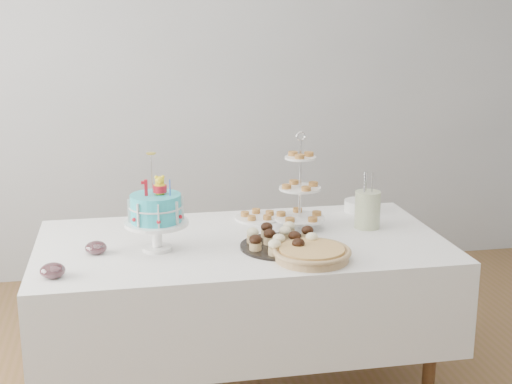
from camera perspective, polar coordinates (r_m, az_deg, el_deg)
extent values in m
cube|color=#9DA0A2|center=(4.92, -4.58, 8.73)|extent=(5.00, 0.04, 2.70)
cube|color=#9DA0A2|center=(1.13, 19.29, -11.69)|extent=(5.00, 0.04, 2.70)
cube|color=silver|center=(3.46, -1.13, -7.42)|extent=(1.92, 1.02, 0.45)
cylinder|color=#523A1C|center=(3.19, -15.06, -14.16)|extent=(0.06, 0.06, 0.67)
cylinder|color=#523A1C|center=(3.46, 13.80, -11.73)|extent=(0.06, 0.06, 0.67)
cylinder|color=#523A1C|center=(3.85, -14.34, -8.94)|extent=(0.06, 0.06, 0.67)
cylinder|color=#523A1C|center=(4.08, 9.50, -7.35)|extent=(0.06, 0.06, 0.67)
cylinder|color=#30C4D1|center=(3.23, -8.01, -1.27)|extent=(0.23, 0.23, 0.12)
torus|color=silver|center=(3.22, -8.01, -1.16)|extent=(0.24, 0.24, 0.01)
cube|color=red|center=(3.19, -8.80, 0.34)|extent=(0.02, 0.02, 0.07)
cylinder|color=blue|center=(3.18, -6.90, 0.36)|extent=(0.01, 0.01, 0.07)
cylinder|color=silver|center=(3.22, -8.34, 1.44)|extent=(0.00, 0.00, 0.18)
cylinder|color=#FAE145|center=(3.20, -8.40, 3.07)|extent=(0.05, 0.05, 0.01)
cylinder|color=black|center=(3.29, 2.08, -4.36)|extent=(0.39, 0.39, 0.01)
ellipsoid|color=black|center=(3.25, 0.80, -3.51)|extent=(0.06, 0.06, 0.04)
ellipsoid|color=#F0E7BA|center=(3.29, 3.37, -3.35)|extent=(0.06, 0.06, 0.04)
cylinder|color=tan|center=(3.13, 4.48, -5.08)|extent=(0.32, 0.32, 0.04)
cylinder|color=#BE854A|center=(3.12, 4.49, -4.66)|extent=(0.29, 0.29, 0.02)
torus|color=tan|center=(3.13, 4.49, -4.74)|extent=(0.35, 0.35, 0.02)
cylinder|color=silver|center=(3.51, 3.54, 0.59)|extent=(0.01, 0.01, 0.45)
cylinder|color=white|center=(3.56, 3.50, -2.10)|extent=(0.25, 0.25, 0.01)
cylinder|color=white|center=(3.52, 3.54, 0.30)|extent=(0.21, 0.21, 0.01)
cylinder|color=white|center=(3.48, 3.58, 2.75)|extent=(0.15, 0.15, 0.01)
torus|color=silver|center=(3.46, 3.60, 4.48)|extent=(0.05, 0.01, 0.05)
cylinder|color=white|center=(3.89, 8.26, -1.10)|extent=(0.16, 0.16, 0.06)
cylinder|color=white|center=(3.72, 0.16, -2.08)|extent=(0.24, 0.24, 0.01)
ellipsoid|color=silver|center=(3.04, -15.96, -6.06)|extent=(0.10, 0.10, 0.06)
cylinder|color=#520711|center=(3.04, -15.95, -6.15)|extent=(0.07, 0.07, 0.03)
ellipsoid|color=silver|center=(3.28, -12.68, -4.37)|extent=(0.10, 0.10, 0.06)
cylinder|color=#520711|center=(3.28, -12.68, -4.44)|extent=(0.07, 0.07, 0.03)
cylinder|color=silver|center=(3.60, 8.91, -1.41)|extent=(0.13, 0.13, 0.19)
cylinder|color=silver|center=(3.64, 9.71, -1.01)|extent=(0.01, 0.01, 0.10)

